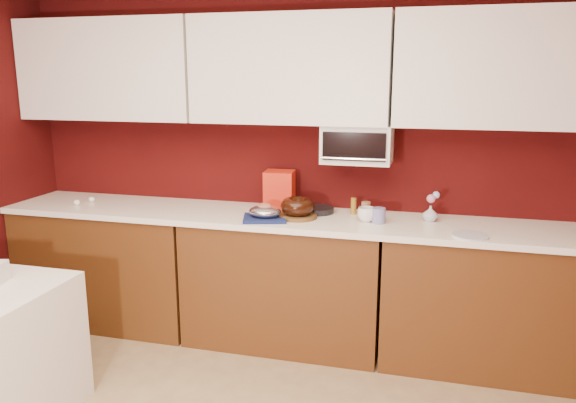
% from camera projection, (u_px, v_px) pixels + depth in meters
% --- Properties ---
extents(wall_back, '(4.00, 0.02, 2.50)m').
position_uv_depth(wall_back, '(296.00, 157.00, 3.96)').
color(wall_back, '#3B0808').
rests_on(wall_back, floor).
extents(base_cabinet_left, '(1.31, 0.58, 0.86)m').
position_uv_depth(base_cabinet_left, '(113.00, 265.00, 4.18)').
color(base_cabinet_left, '#522C10').
rests_on(base_cabinet_left, floor).
extents(base_cabinet_center, '(1.31, 0.58, 0.86)m').
position_uv_depth(base_cabinet_center, '(285.00, 282.00, 3.84)').
color(base_cabinet_center, '#522C10').
rests_on(base_cabinet_center, floor).
extents(base_cabinet_right, '(1.31, 0.58, 0.86)m').
position_uv_depth(base_cabinet_right, '(490.00, 302.00, 3.51)').
color(base_cabinet_right, '#522C10').
rests_on(base_cabinet_right, floor).
extents(countertop, '(4.00, 0.62, 0.04)m').
position_uv_depth(countertop, '(285.00, 218.00, 3.75)').
color(countertop, white).
rests_on(countertop, base_cabinet_center).
extents(upper_cabinet_left, '(1.31, 0.33, 0.70)m').
position_uv_depth(upper_cabinet_left, '(110.00, 70.00, 4.00)').
color(upper_cabinet_left, white).
rests_on(upper_cabinet_left, wall_back).
extents(upper_cabinet_center, '(1.31, 0.33, 0.70)m').
position_uv_depth(upper_cabinet_center, '(291.00, 70.00, 3.67)').
color(upper_cabinet_center, white).
rests_on(upper_cabinet_center, wall_back).
extents(upper_cabinet_right, '(1.31, 0.33, 0.70)m').
position_uv_depth(upper_cabinet_right, '(507.00, 69.00, 3.33)').
color(upper_cabinet_right, white).
rests_on(upper_cabinet_right, wall_back).
extents(toaster_oven, '(0.45, 0.30, 0.25)m').
position_uv_depth(toaster_oven, '(357.00, 144.00, 3.68)').
color(toaster_oven, white).
rests_on(toaster_oven, upper_cabinet_center).
extents(toaster_oven_door, '(0.40, 0.02, 0.18)m').
position_uv_depth(toaster_oven_door, '(354.00, 147.00, 3.53)').
color(toaster_oven_door, black).
rests_on(toaster_oven_door, toaster_oven).
extents(toaster_oven_handle, '(0.42, 0.02, 0.02)m').
position_uv_depth(toaster_oven_handle, '(353.00, 159.00, 3.53)').
color(toaster_oven_handle, silver).
rests_on(toaster_oven_handle, toaster_oven).
extents(cake_base, '(0.33, 0.33, 0.02)m').
position_uv_depth(cake_base, '(298.00, 216.00, 3.67)').
color(cake_base, brown).
rests_on(cake_base, countertop).
extents(bundt_cake, '(0.25, 0.25, 0.09)m').
position_uv_depth(bundt_cake, '(298.00, 206.00, 3.66)').
color(bundt_cake, black).
rests_on(bundt_cake, cake_base).
extents(navy_towel, '(0.33, 0.30, 0.02)m').
position_uv_depth(navy_towel, '(265.00, 218.00, 3.63)').
color(navy_towel, '#15204F').
rests_on(navy_towel, countertop).
extents(foil_ham_nest, '(0.24, 0.21, 0.08)m').
position_uv_depth(foil_ham_nest, '(265.00, 211.00, 3.62)').
color(foil_ham_nest, silver).
rests_on(foil_ham_nest, navy_towel).
extents(roasted_ham, '(0.12, 0.10, 0.06)m').
position_uv_depth(roasted_ham, '(265.00, 208.00, 3.61)').
color(roasted_ham, '#A05C49').
rests_on(roasted_ham, foil_ham_nest).
extents(pandoro_box, '(0.21, 0.20, 0.27)m').
position_uv_depth(pandoro_box, '(279.00, 190.00, 3.88)').
color(pandoro_box, '#AC0B11').
rests_on(pandoro_box, countertop).
extents(dark_pan, '(0.29, 0.29, 0.04)m').
position_uv_depth(dark_pan, '(318.00, 210.00, 3.81)').
color(dark_pan, black).
rests_on(dark_pan, countertop).
extents(coffee_mug, '(0.11, 0.11, 0.11)m').
position_uv_depth(coffee_mug, '(367.00, 213.00, 3.57)').
color(coffee_mug, white).
rests_on(coffee_mug, countertop).
extents(blue_jar, '(0.11, 0.11, 0.10)m').
position_uv_depth(blue_jar, '(379.00, 216.00, 3.53)').
color(blue_jar, navy).
rests_on(blue_jar, countertop).
extents(flower_vase, '(0.08, 0.08, 0.11)m').
position_uv_depth(flower_vase, '(430.00, 213.00, 3.58)').
color(flower_vase, '#AEB9C6').
rests_on(flower_vase, countertop).
extents(flower_pink, '(0.06, 0.06, 0.06)m').
position_uv_depth(flower_pink, '(431.00, 199.00, 3.56)').
color(flower_pink, pink).
rests_on(flower_pink, flower_vase).
extents(flower_blue, '(0.05, 0.05, 0.05)m').
position_uv_depth(flower_blue, '(436.00, 195.00, 3.57)').
color(flower_blue, '#91B7E9').
rests_on(flower_blue, flower_vase).
extents(china_plate, '(0.24, 0.24, 0.01)m').
position_uv_depth(china_plate, '(470.00, 236.00, 3.25)').
color(china_plate, silver).
rests_on(china_plate, countertop).
extents(amber_bottle, '(0.05, 0.05, 0.11)m').
position_uv_depth(amber_bottle, '(354.00, 206.00, 3.77)').
color(amber_bottle, '#856218').
rests_on(amber_bottle, countertop).
extents(paper_cup, '(0.06, 0.06, 0.09)m').
position_uv_depth(paper_cup, '(366.00, 208.00, 3.74)').
color(paper_cup, '#8B5D3F').
rests_on(paper_cup, countertop).
extents(egg_left, '(0.05, 0.04, 0.04)m').
position_uv_depth(egg_left, '(77.00, 202.00, 4.03)').
color(egg_left, white).
rests_on(egg_left, countertop).
extents(egg_right, '(0.06, 0.05, 0.04)m').
position_uv_depth(egg_right, '(92.00, 199.00, 4.14)').
color(egg_right, white).
rests_on(egg_right, countertop).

